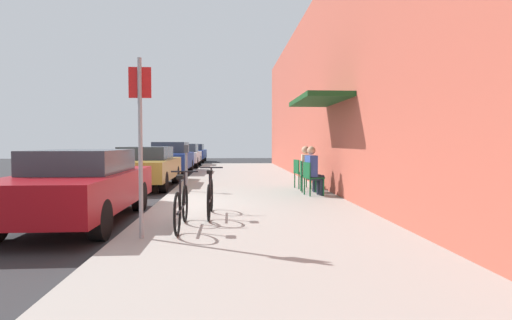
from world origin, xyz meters
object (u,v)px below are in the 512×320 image
object	(u,v)px
parked_car_4	(193,153)
parking_meter	(186,164)
street_sign	(140,133)
cafe_chair_1	(305,174)
parked_car_2	(171,158)
seated_patron_1	(308,167)
parked_car_3	(185,155)
cafe_chair_0	(311,176)
bicycle_1	(182,206)
bicycle_0	(210,197)
seated_patron_0	(313,169)
parked_car_1	(146,166)
parked_car_0	(80,185)
cafe_chair_2	(300,172)

from	to	relation	value
parked_car_4	parking_meter	bearing A→B (deg)	-85.49
street_sign	cafe_chair_1	size ratio (longest dim) A/B	2.99
street_sign	cafe_chair_1	bearing A→B (deg)	57.31
parked_car_2	seated_patron_1	bearing A→B (deg)	-58.38
parked_car_3	cafe_chair_0	xyz separation A→B (m)	(4.92, -14.92, -0.11)
parked_car_2	bicycle_1	size ratio (longest dim) A/B	2.57
bicycle_0	seated_patron_0	size ratio (longest dim) A/B	1.33
parked_car_1	cafe_chair_0	world-z (taller)	parked_car_1
parked_car_1	parked_car_0	bearing A→B (deg)	-90.00
parked_car_4	cafe_chair_0	world-z (taller)	parked_car_4
parked_car_4	cafe_chair_0	distance (m)	21.34
bicycle_1	parked_car_1	bearing A→B (deg)	105.76
cafe_chair_2	seated_patron_1	bearing A→B (deg)	-86.03
parked_car_0	cafe_chair_1	distance (m)	6.06
parked_car_1	parked_car_2	size ratio (longest dim) A/B	1.00
seated_patron_0	cafe_chair_2	bearing A→B (deg)	92.10
parked_car_3	bicycle_0	world-z (taller)	parked_car_3
parked_car_0	parked_car_3	distance (m)	17.68
street_sign	cafe_chair_1	distance (m)	6.40
bicycle_1	cafe_chair_2	bearing A→B (deg)	62.38
parked_car_3	cafe_chair_2	world-z (taller)	parked_car_3
parked_car_2	street_sign	world-z (taller)	street_sign
parked_car_1	cafe_chair_0	distance (m)	5.86
street_sign	cafe_chair_1	world-z (taller)	street_sign
parking_meter	cafe_chair_1	distance (m)	3.39
bicycle_1	cafe_chair_2	size ratio (longest dim) A/B	1.97
bicycle_0	seated_patron_0	world-z (taller)	seated_patron_0
street_sign	cafe_chair_2	distance (m)	7.12
bicycle_1	cafe_chair_1	world-z (taller)	bicycle_1
street_sign	cafe_chair_0	bearing A→B (deg)	53.00
parked_car_4	parked_car_2	bearing A→B (deg)	-90.00
seated_patron_1	seated_patron_0	bearing A→B (deg)	-89.97
parked_car_0	seated_patron_1	distance (m)	6.11
parked_car_2	parked_car_3	size ratio (longest dim) A/B	1.00
street_sign	parked_car_2	bearing A→B (deg)	96.39
street_sign	seated_patron_1	distance (m)	6.40
parked_car_0	bicycle_0	world-z (taller)	parked_car_0
cafe_chair_2	parked_car_1	bearing A→B (deg)	162.45
cafe_chair_2	parked_car_4	bearing A→B (deg)	104.40
parked_car_2	parking_meter	distance (m)	7.89
parked_car_2	street_sign	xyz separation A→B (m)	(1.50, -13.39, 0.86)
bicycle_0	seated_patron_1	world-z (taller)	seated_patron_1
seated_patron_1	cafe_chair_2	distance (m)	0.87
parked_car_0	bicycle_1	distance (m)	2.33
parked_car_4	seated_patron_0	size ratio (longest dim) A/B	3.41
seated_patron_1	cafe_chair_0	bearing A→B (deg)	-94.28
seated_patron_0	parked_car_3	bearing A→B (deg)	108.46
parked_car_4	cafe_chair_2	size ratio (longest dim) A/B	5.06
seated_patron_1	parked_car_1	bearing A→B (deg)	154.20
parking_meter	cafe_chair_2	size ratio (longest dim) A/B	1.52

